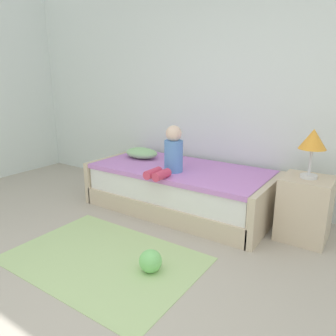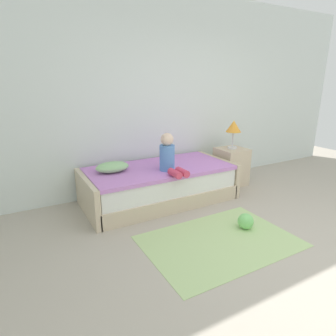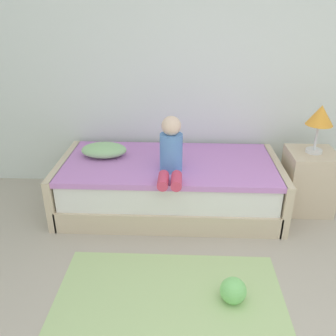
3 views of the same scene
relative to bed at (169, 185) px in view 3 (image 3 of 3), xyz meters
name	(u,v)px [view 3 (image 3 of 3)]	position (x,y,z in m)	size (l,w,h in m)	color
wall_rear	(236,49)	(0.63, 0.60, 1.20)	(7.20, 0.10, 2.90)	silver
bed	(169,185)	(0.00, 0.00, 0.00)	(2.11, 1.00, 0.50)	beige
nightstand	(308,181)	(1.35, 0.05, 0.05)	(0.44, 0.44, 0.60)	beige
table_lamp	(320,118)	(1.35, 0.05, 0.69)	(0.24, 0.24, 0.45)	silver
child_figure	(171,151)	(0.02, -0.23, 0.46)	(0.20, 0.51, 0.50)	#598CD1
pillow	(104,150)	(-0.64, 0.10, 0.32)	(0.44, 0.30, 0.13)	#99CC8C
toy_ball	(233,291)	(0.49, -1.22, -0.15)	(0.18, 0.18, 0.18)	#7FD872
area_rug	(169,307)	(0.05, -1.30, -0.24)	(1.60, 1.10, 0.01)	#B2D189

